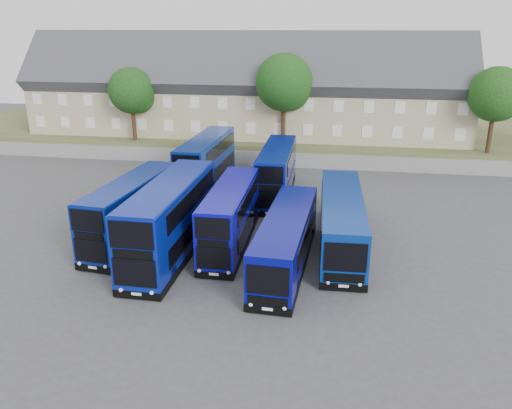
% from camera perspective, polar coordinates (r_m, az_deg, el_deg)
% --- Properties ---
extents(ground, '(120.00, 120.00, 0.00)m').
position_cam_1_polar(ground, '(29.66, -6.35, -7.72)').
color(ground, '#424247').
rests_on(ground, ground).
extents(retaining_wall, '(70.00, 0.40, 1.50)m').
position_cam_1_polar(retaining_wall, '(51.48, 0.67, 5.27)').
color(retaining_wall, slate).
rests_on(retaining_wall, ground).
extents(earth_bank, '(80.00, 20.00, 2.00)m').
position_cam_1_polar(earth_bank, '(61.07, 2.09, 7.80)').
color(earth_bank, '#4F5731').
rests_on(earth_bank, ground).
extents(terrace_row, '(48.00, 10.40, 11.20)m').
position_cam_1_polar(terrace_row, '(56.70, -1.45, 12.62)').
color(terrace_row, tan).
rests_on(terrace_row, earth_bank).
extents(dd_front_left, '(3.32, 10.50, 4.10)m').
position_cam_1_polar(dd_front_left, '(34.07, -13.95, -0.78)').
color(dd_front_left, navy).
rests_on(dd_front_left, ground).
extents(dd_front_mid, '(2.82, 11.68, 4.63)m').
position_cam_1_polar(dd_front_mid, '(31.26, -9.71, -1.83)').
color(dd_front_mid, '#07198D').
rests_on(dd_front_mid, ground).
extents(dd_front_right, '(2.41, 9.97, 3.94)m').
position_cam_1_polar(dd_front_right, '(32.28, -2.96, -1.51)').
color(dd_front_right, '#0908A1').
rests_on(dd_front_right, ground).
extents(dd_rear_left, '(2.88, 11.12, 4.39)m').
position_cam_1_polar(dd_rear_left, '(44.54, -5.69, 4.73)').
color(dd_rear_left, navy).
rests_on(dd_rear_left, ground).
extents(dd_rear_right, '(2.53, 10.53, 4.17)m').
position_cam_1_polar(dd_rear_right, '(41.72, 2.39, 3.62)').
color(dd_rear_right, '#07178C').
rests_on(dd_rear_right, ground).
extents(coach_east_a, '(3.04, 11.75, 3.18)m').
position_cam_1_polar(coach_east_a, '(29.74, 3.45, -4.21)').
color(coach_east_a, '#06097F').
rests_on(coach_east_a, ground).
extents(coach_east_b, '(3.00, 12.46, 3.38)m').
position_cam_1_polar(coach_east_b, '(32.67, 9.72, -2.02)').
color(coach_east_b, navy).
rests_on(coach_east_b, ground).
extents(tree_west, '(4.80, 4.80, 7.65)m').
position_cam_1_polar(tree_west, '(55.08, -13.87, 12.34)').
color(tree_west, '#382314').
rests_on(tree_west, earth_bank).
extents(tree_mid, '(5.76, 5.76, 9.18)m').
position_cam_1_polar(tree_mid, '(51.46, 3.41, 13.51)').
color(tree_mid, '#382314').
rests_on(tree_mid, earth_bank).
extents(tree_east, '(5.12, 5.12, 8.16)m').
position_cam_1_polar(tree_east, '(52.87, 25.86, 11.06)').
color(tree_east, '#382314').
rests_on(tree_east, earth_bank).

